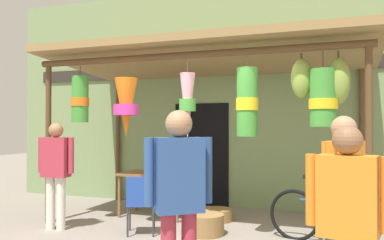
# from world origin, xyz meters

# --- Properties ---
(ground_plane) EXTENTS (30.00, 30.00, 0.00)m
(ground_plane) POSITION_xyz_m (0.00, 0.00, 0.00)
(ground_plane) COLOR gray
(shop_facade) EXTENTS (9.93, 0.29, 4.30)m
(shop_facade) POSITION_xyz_m (-0.00, 2.54, 2.15)
(shop_facade) COLOR #7A9360
(shop_facade) RESTS_ON ground_plane
(market_stall_canopy) EXTENTS (5.28, 2.68, 2.85)m
(market_stall_canopy) POSITION_xyz_m (-0.04, 1.04, 2.47)
(market_stall_canopy) COLOR brown
(market_stall_canopy) RESTS_ON ground_plane
(display_table) EXTENTS (1.17, 0.72, 0.75)m
(display_table) POSITION_xyz_m (-1.07, 1.20, 0.66)
(display_table) COLOR brown
(display_table) RESTS_ON ground_plane
(flower_heap_on_table) EXTENTS (0.57, 0.40, 0.13)m
(flower_heap_on_table) POSITION_xyz_m (-0.97, 1.25, 0.82)
(flower_heap_on_table) COLOR yellow
(flower_heap_on_table) RESTS_ON display_table
(folding_chair) EXTENTS (0.53, 0.53, 0.84)m
(folding_chair) POSITION_xyz_m (-0.74, 0.01, 0.50)
(folding_chair) COLOR #2347A8
(folding_chair) RESTS_ON ground_plane
(wicker_basket_by_table) EXTENTS (0.51, 0.51, 0.19)m
(wicker_basket_by_table) POSITION_xyz_m (0.02, 1.24, 0.10)
(wicker_basket_by_table) COLOR olive
(wicker_basket_by_table) RESTS_ON ground_plane
(wicker_basket_spare) EXTENTS (0.54, 0.54, 0.29)m
(wicker_basket_spare) POSITION_xyz_m (0.11, 0.36, 0.15)
(wicker_basket_spare) COLOR olive
(wicker_basket_spare) RESTS_ON ground_plane
(parked_bicycle) EXTENTS (1.72, 0.53, 0.92)m
(parked_bicycle) POSITION_xyz_m (1.85, 0.45, 0.35)
(parked_bicycle) COLOR black
(parked_bicycle) RESTS_ON ground_plane
(vendor_in_orange) EXTENTS (0.59, 0.26, 1.60)m
(vendor_in_orange) POSITION_xyz_m (-2.08, -0.16, 0.94)
(vendor_in_orange) COLOR silver
(vendor_in_orange) RESTS_ON ground_plane
(customer_foreground) EXTENTS (0.49, 0.42, 1.69)m
(customer_foreground) POSITION_xyz_m (0.68, -2.05, 1.00)
(customer_foreground) COLOR #B23347
(customer_foreground) RESTS_ON ground_plane
(shopper_by_bananas) EXTENTS (0.59, 0.28, 1.56)m
(shopper_by_bananas) POSITION_xyz_m (2.01, -2.15, 0.92)
(shopper_by_bananas) COLOR #2D5193
(shopper_by_bananas) RESTS_ON ground_plane
(passerby_at_right) EXTENTS (0.37, 0.55, 1.65)m
(passerby_at_right) POSITION_xyz_m (1.99, -1.37, 0.97)
(passerby_at_right) COLOR #2D5193
(passerby_at_right) RESTS_ON ground_plane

